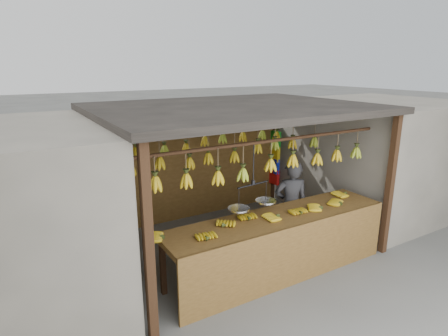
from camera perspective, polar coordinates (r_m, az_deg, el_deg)
ground at (r=6.64m, az=1.35°, el=-11.48°), size 80.00×80.00×0.00m
stall at (r=6.29m, az=-0.13°, el=5.96°), size 4.30×3.30×2.40m
neighbor_right at (r=8.61m, az=22.19°, el=1.84°), size 3.00×3.00×2.30m
counter at (r=5.48m, az=9.01°, el=-9.54°), size 3.62×0.80×0.96m
hanging_bananas at (r=6.08m, az=1.47°, el=2.26°), size 3.61×2.24×0.39m
balance_scale at (r=5.26m, az=4.40°, el=-5.16°), size 0.79×0.35×0.89m
vendor at (r=6.30m, az=10.13°, el=-5.65°), size 0.66×0.56×1.53m
bag_bundles at (r=8.40m, az=7.76°, el=1.38°), size 0.08×0.26×1.20m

